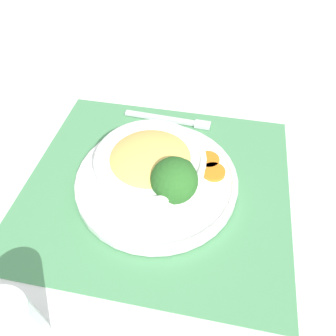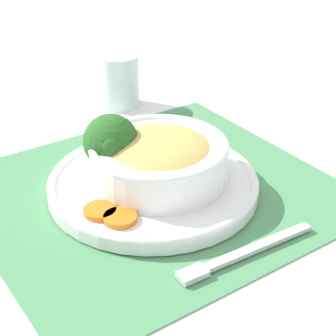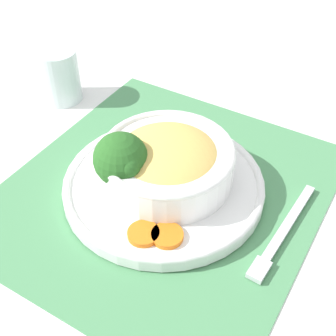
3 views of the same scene
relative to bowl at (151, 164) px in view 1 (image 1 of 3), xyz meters
The scene contains 9 objects.
ground_plane 0.05m from the bowl, 85.29° to the left, with size 4.00×4.00×0.00m, color white.
placemat 0.05m from the bowl, 85.29° to the left, with size 0.45×0.48×0.00m.
plate 0.04m from the bowl, 85.29° to the left, with size 0.28×0.28×0.02m.
bowl is the anchor object (origin of this frame).
broccoli_floret 0.07m from the bowl, 51.45° to the left, with size 0.07×0.07×0.09m.
carrot_slice_near 0.11m from the bowl, 108.13° to the left, with size 0.04×0.04×0.01m.
carrot_slice_middle 0.11m from the bowl, 123.88° to the left, with size 0.04×0.04×0.01m.
water_glass 0.30m from the bowl, 16.41° to the right, with size 0.07×0.07×0.09m.
fork 0.18m from the bowl, behind, with size 0.02×0.18×0.01m.
Camera 1 is at (0.35, 0.11, 0.45)m, focal length 35.00 mm.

